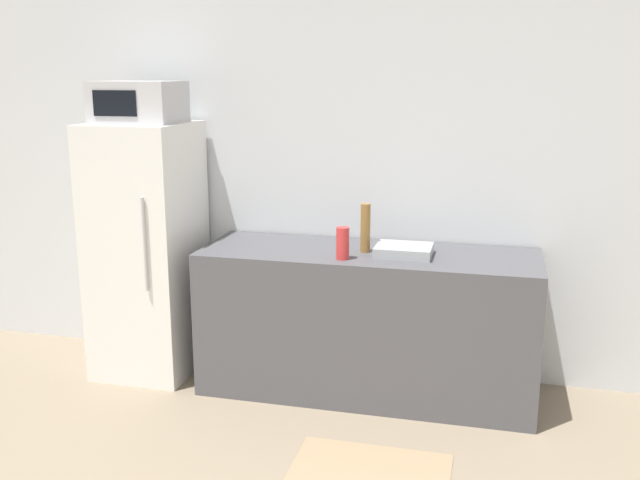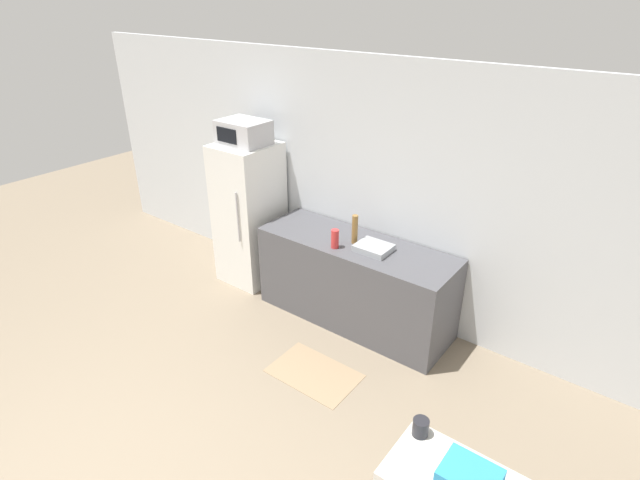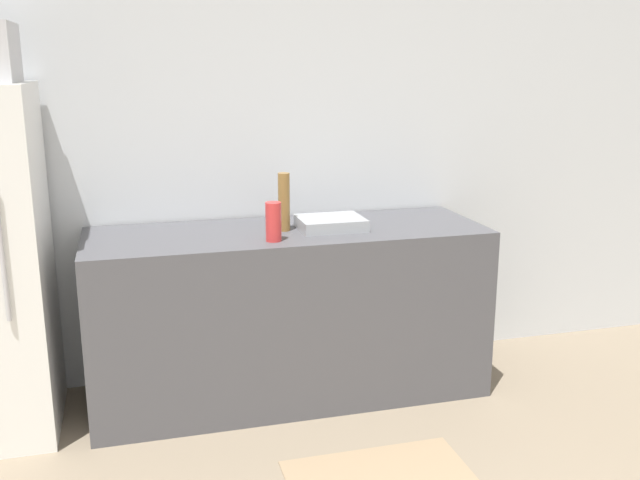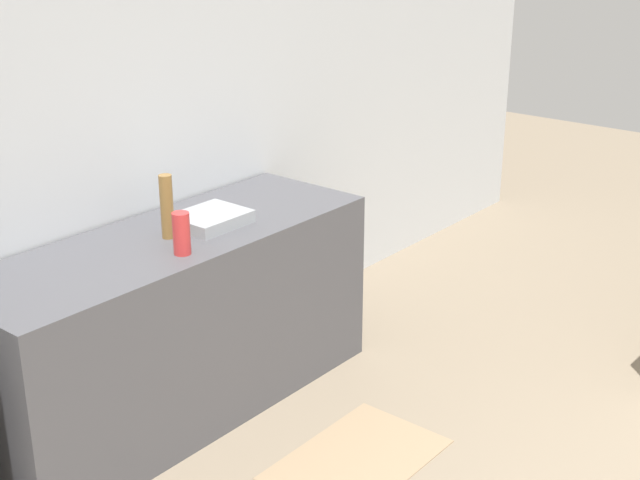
# 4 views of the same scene
# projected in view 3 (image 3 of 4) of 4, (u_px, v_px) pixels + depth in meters

# --- Properties ---
(wall_back) EXTENTS (8.00, 0.06, 2.60)m
(wall_back) POSITION_uv_depth(u_px,v_px,m) (237.00, 142.00, 3.82)
(wall_back) COLOR silver
(wall_back) RESTS_ON ground_plane
(counter) EXTENTS (2.02, 0.68, 0.89)m
(counter) POSITION_uv_depth(u_px,v_px,m) (289.00, 313.00, 3.72)
(counter) COLOR #4C4C51
(counter) RESTS_ON ground_plane
(sink_basin) EXTENTS (0.33, 0.27, 0.06)m
(sink_basin) POSITION_uv_depth(u_px,v_px,m) (331.00, 223.00, 3.63)
(sink_basin) COLOR #9EA3A8
(sink_basin) RESTS_ON counter
(bottle_tall) EXTENTS (0.06, 0.06, 0.29)m
(bottle_tall) POSITION_uv_depth(u_px,v_px,m) (284.00, 202.00, 3.56)
(bottle_tall) COLOR olive
(bottle_tall) RESTS_ON counter
(bottle_short) EXTENTS (0.08, 0.08, 0.19)m
(bottle_short) POSITION_uv_depth(u_px,v_px,m) (273.00, 222.00, 3.37)
(bottle_short) COLOR red
(bottle_short) RESTS_ON counter
(kitchen_rug) EXTENTS (0.79, 0.51, 0.01)m
(kitchen_rug) POSITION_uv_depth(u_px,v_px,m) (383.00, 480.00, 3.01)
(kitchen_rug) COLOR #937A5B
(kitchen_rug) RESTS_ON ground_plane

